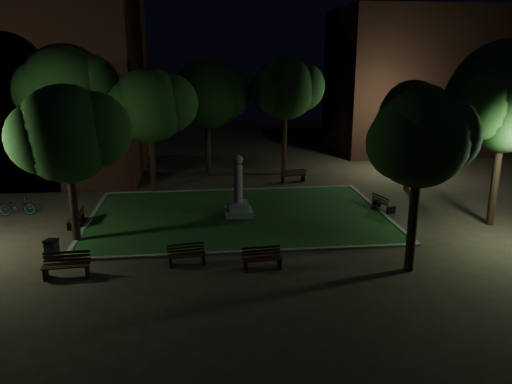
% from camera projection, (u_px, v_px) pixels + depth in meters
% --- Properties ---
extents(ground, '(80.00, 80.00, 0.00)m').
position_uv_depth(ground, '(242.00, 229.00, 24.24)').
color(ground, '#453428').
extents(lawn, '(15.00, 10.00, 0.08)m').
position_uv_depth(lawn, '(239.00, 216.00, 26.15)').
color(lawn, '#23491C').
rests_on(lawn, ground).
extents(lawn_kerb, '(15.40, 10.40, 0.12)m').
position_uv_depth(lawn_kerb, '(239.00, 215.00, 26.14)').
color(lawn_kerb, slate).
rests_on(lawn_kerb, ground).
extents(monument, '(1.40, 1.40, 3.20)m').
position_uv_depth(monument, '(238.00, 199.00, 25.90)').
color(monument, gray).
rests_on(monument, lawn).
extents(building_far, '(16.00, 10.00, 12.00)m').
position_uv_depth(building_far, '(426.00, 80.00, 43.75)').
color(building_far, '#57281E').
rests_on(building_far, ground).
extents(tree_west, '(5.20, 4.25, 7.04)m').
position_uv_depth(tree_west, '(69.00, 134.00, 21.34)').
color(tree_west, black).
rests_on(tree_west, ground).
extents(tree_north_wl, '(5.38, 4.39, 7.51)m').
position_uv_depth(tree_north_wl, '(151.00, 106.00, 29.20)').
color(tree_north_wl, black).
rests_on(tree_north_wl, ground).
extents(tree_north_er, '(5.24, 4.27, 8.11)m').
position_uv_depth(tree_north_er, '(287.00, 89.00, 33.89)').
color(tree_north_er, black).
rests_on(tree_north_er, ground).
extents(tree_ne, '(4.61, 3.76, 6.76)m').
position_uv_depth(tree_ne, '(414.00, 111.00, 30.14)').
color(tree_ne, black).
rests_on(tree_ne, ground).
extents(tree_east, '(6.44, 5.26, 8.93)m').
position_uv_depth(tree_east, '(509.00, 97.00, 23.26)').
color(tree_east, black).
rests_on(tree_east, ground).
extents(tree_se, '(4.43, 3.62, 7.01)m').
position_uv_depth(tree_se, '(422.00, 139.00, 18.25)').
color(tree_se, black).
rests_on(tree_se, ground).
extents(tree_nw, '(6.34, 5.17, 8.81)m').
position_uv_depth(tree_nw, '(68.00, 89.00, 29.64)').
color(tree_nw, black).
rests_on(tree_nw, ground).
extents(tree_far_north, '(5.87, 4.79, 7.95)m').
position_uv_depth(tree_far_north, '(208.00, 94.00, 34.35)').
color(tree_far_north, black).
rests_on(tree_far_north, ground).
extents(lamppost_nw, '(1.18, 0.28, 4.46)m').
position_uv_depth(lamppost_nw, '(29.00, 137.00, 31.83)').
color(lamppost_nw, black).
rests_on(lamppost_nw, ground).
extents(lamppost_ne, '(1.18, 0.28, 4.47)m').
position_uv_depth(lamppost_ne, '(397.00, 129.00, 35.09)').
color(lamppost_ne, black).
rests_on(lamppost_ne, ground).
extents(bench_near_left, '(1.57, 0.75, 0.83)m').
position_uv_depth(bench_near_left, '(187.00, 255.00, 20.09)').
color(bench_near_left, black).
rests_on(bench_near_left, ground).
extents(bench_near_right, '(1.61, 0.70, 0.86)m').
position_uv_depth(bench_near_right, '(262.00, 259.00, 19.68)').
color(bench_near_right, black).
rests_on(bench_near_right, ground).
extents(bench_west_near, '(1.77, 0.70, 0.95)m').
position_uv_depth(bench_west_near, '(67.00, 266.00, 18.95)').
color(bench_west_near, black).
rests_on(bench_west_near, ground).
extents(bench_left_side, '(0.56, 1.54, 0.84)m').
position_uv_depth(bench_left_side, '(77.00, 218.00, 24.58)').
color(bench_left_side, black).
rests_on(bench_left_side, ground).
extents(bench_right_side, '(0.88, 1.63, 0.85)m').
position_uv_depth(bench_right_side, '(383.00, 203.00, 27.05)').
color(bench_right_side, black).
rests_on(bench_right_side, ground).
extents(bench_far_side, '(1.71, 0.80, 0.90)m').
position_uv_depth(bench_far_side, '(293.00, 176.00, 33.04)').
color(bench_far_side, black).
rests_on(bench_far_side, ground).
extents(trash_bin, '(0.61, 0.61, 0.85)m').
position_uv_depth(trash_bin, '(52.00, 249.00, 20.56)').
color(trash_bin, black).
rests_on(trash_bin, ground).
extents(bicycle, '(1.88, 0.72, 0.97)m').
position_uv_depth(bicycle, '(17.00, 206.00, 26.23)').
color(bicycle, black).
rests_on(bicycle, ground).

